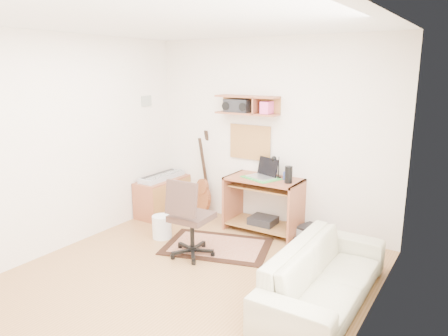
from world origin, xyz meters
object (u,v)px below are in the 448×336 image
Objects in this scene: task_chair at (192,217)px; printer at (314,233)px; sofa at (325,266)px; desk at (263,205)px; cabinet at (163,196)px.

task_chair reaches higher than printer.
sofa is at bearing -7.96° from task_chair.
task_chair is at bearing -110.90° from printer.
desk is 1.65m from cabinet.
desk is 2.41× the size of printer.
sofa is (1.32, -1.30, -0.01)m from desk.
cabinet is at bearing -173.91° from desk.
printer is at bearing 23.98° from sofa.
cabinet is 0.48× the size of sofa.
printer is at bearing 46.38° from task_chair.
sofa is at bearing -20.85° from cabinet.
task_chair is 2.35× the size of printer.
printer is at bearing 6.13° from desk.
printer is 0.22× the size of sofa.
cabinet is 2.17× the size of printer.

